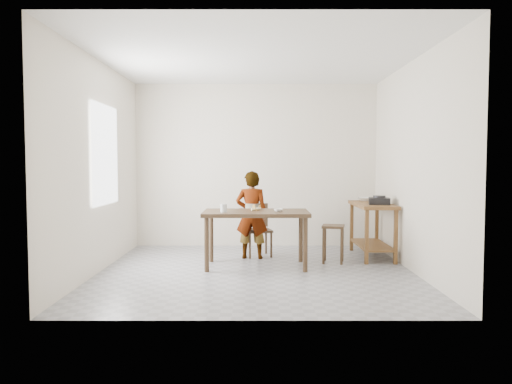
{
  "coord_description": "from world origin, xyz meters",
  "views": [
    {
      "loc": [
        0.0,
        -6.33,
        1.39
      ],
      "look_at": [
        0.0,
        0.4,
        1.0
      ],
      "focal_mm": 35.0,
      "sensor_mm": 36.0,
      "label": 1
    }
  ],
  "objects_px": {
    "child": "(252,215)",
    "dining_chair": "(258,230)",
    "dining_table": "(256,239)",
    "prep_counter": "(372,230)",
    "stool": "(333,244)"
  },
  "relations": [
    {
      "from": "child",
      "to": "dining_chair",
      "type": "distance_m",
      "value": 0.32
    },
    {
      "from": "dining_chair",
      "to": "stool",
      "type": "bearing_deg",
      "value": -37.85
    },
    {
      "from": "prep_counter",
      "to": "dining_chair",
      "type": "bearing_deg",
      "value": 177.77
    },
    {
      "from": "dining_table",
      "to": "prep_counter",
      "type": "xyz_separation_m",
      "value": [
        1.72,
        0.7,
        0.03
      ]
    },
    {
      "from": "dining_table",
      "to": "dining_chair",
      "type": "relative_size",
      "value": 1.8
    },
    {
      "from": "dining_chair",
      "to": "prep_counter",
      "type": "bearing_deg",
      "value": -14.86
    },
    {
      "from": "dining_table",
      "to": "stool",
      "type": "height_order",
      "value": "dining_table"
    },
    {
      "from": "dining_table",
      "to": "prep_counter",
      "type": "distance_m",
      "value": 1.86
    },
    {
      "from": "prep_counter",
      "to": "child",
      "type": "height_order",
      "value": "child"
    },
    {
      "from": "prep_counter",
      "to": "stool",
      "type": "relative_size",
      "value": 2.28
    },
    {
      "from": "dining_table",
      "to": "child",
      "type": "distance_m",
      "value": 0.64
    },
    {
      "from": "stool",
      "to": "dining_table",
      "type": "bearing_deg",
      "value": -165.76
    },
    {
      "from": "prep_counter",
      "to": "child",
      "type": "bearing_deg",
      "value": -176.31
    },
    {
      "from": "dining_table",
      "to": "prep_counter",
      "type": "relative_size",
      "value": 1.17
    },
    {
      "from": "dining_table",
      "to": "child",
      "type": "bearing_deg",
      "value": 96.24
    }
  ]
}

